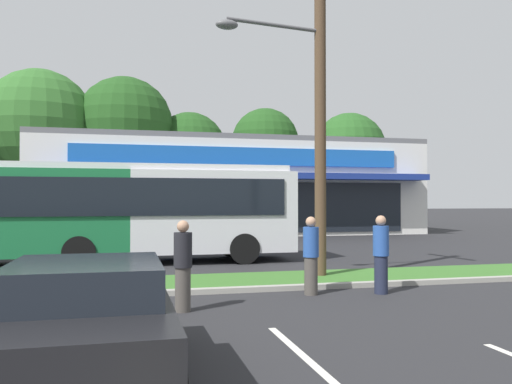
# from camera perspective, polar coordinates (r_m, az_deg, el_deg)

# --- Properties ---
(grass_median) EXTENTS (56.00, 2.20, 0.12)m
(grass_median) POSITION_cam_1_polar(r_m,az_deg,el_deg) (13.35, -1.25, -9.60)
(grass_median) COLOR #386B28
(grass_median) RESTS_ON ground_plane
(curb_lip) EXTENTS (56.00, 0.24, 0.12)m
(curb_lip) POSITION_cam_1_polar(r_m,az_deg,el_deg) (12.17, 0.02, -10.44)
(curb_lip) COLOR #99968C
(curb_lip) RESTS_ON ground_plane
(parking_stripe_2) EXTENTS (0.12, 4.80, 0.01)m
(parking_stripe_2) POSITION_cam_1_polar(r_m,az_deg,el_deg) (6.64, 7.59, -19.09)
(parking_stripe_2) COLOR silver
(parking_stripe_2) RESTS_ON ground_plane
(storefront_building) EXTENTS (23.33, 14.05, 5.87)m
(storefront_building) POSITION_cam_1_polar(r_m,az_deg,el_deg) (35.81, -3.61, 0.46)
(storefront_building) COLOR silver
(storefront_building) RESTS_ON ground_plane
(tree_mid_left) EXTENTS (8.18, 8.18, 11.93)m
(tree_mid_left) POSITION_cam_1_polar(r_m,az_deg,el_deg) (43.14, -22.38, 6.82)
(tree_mid_left) COLOR #473323
(tree_mid_left) RESTS_ON ground_plane
(tree_mid) EXTENTS (7.51, 7.51, 11.74)m
(tree_mid) POSITION_cam_1_polar(r_m,az_deg,el_deg) (42.81, -14.04, 7.03)
(tree_mid) COLOR #473323
(tree_mid) RESTS_ON ground_plane
(tree_mid_right) EXTENTS (5.98, 5.98, 9.33)m
(tree_mid_right) POSITION_cam_1_polar(r_m,az_deg,el_deg) (43.83, -7.20, 4.66)
(tree_mid_right) COLOR #473323
(tree_mid_right) RESTS_ON ground_plane
(tree_right) EXTENTS (5.93, 5.93, 10.22)m
(tree_right) POSITION_cam_1_polar(r_m,az_deg,el_deg) (46.78, 0.99, 5.41)
(tree_right) COLOR #473323
(tree_right) RESTS_ON ground_plane
(tree_far_right) EXTENTS (6.40, 6.40, 9.83)m
(tree_far_right) POSITION_cam_1_polar(r_m,az_deg,el_deg) (47.57, 10.05, 4.58)
(tree_far_right) COLOR #473323
(tree_far_right) RESTS_ON ground_plane
(utility_pole) EXTENTS (3.09, 2.40, 9.08)m
(utility_pole) POSITION_cam_1_polar(r_m,az_deg,el_deg) (14.12, 6.40, 10.54)
(utility_pole) COLOR #4C3826
(utility_pole) RESTS_ON ground_plane
(city_bus) EXTENTS (12.13, 2.67, 3.25)m
(city_bus) POSITION_cam_1_polar(r_m,az_deg,el_deg) (17.97, -15.36, -1.87)
(city_bus) COLOR #196638
(city_bus) RESTS_ON ground_plane
(car_1) EXTENTS (1.91, 4.11, 1.41)m
(car_1) POSITION_cam_1_polar(r_m,az_deg,el_deg) (6.29, -17.83, -13.10)
(car_1) COLOR black
(car_1) RESTS_ON ground_plane
(pedestrian_near_bench) EXTENTS (0.35, 0.35, 1.72)m
(pedestrian_near_bench) POSITION_cam_1_polar(r_m,az_deg,el_deg) (11.73, 5.96, -6.84)
(pedestrian_near_bench) COLOR #47423D
(pedestrian_near_bench) RESTS_ON ground_plane
(pedestrian_mid) EXTENTS (0.34, 0.34, 1.70)m
(pedestrian_mid) POSITION_cam_1_polar(r_m,az_deg,el_deg) (10.01, -7.91, -7.90)
(pedestrian_mid) COLOR #47423D
(pedestrian_mid) RESTS_ON ground_plane
(pedestrian_far) EXTENTS (0.35, 0.35, 1.74)m
(pedestrian_far) POSITION_cam_1_polar(r_m,az_deg,el_deg) (12.13, 13.36, -6.57)
(pedestrian_far) COLOR #1E2338
(pedestrian_far) RESTS_ON ground_plane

